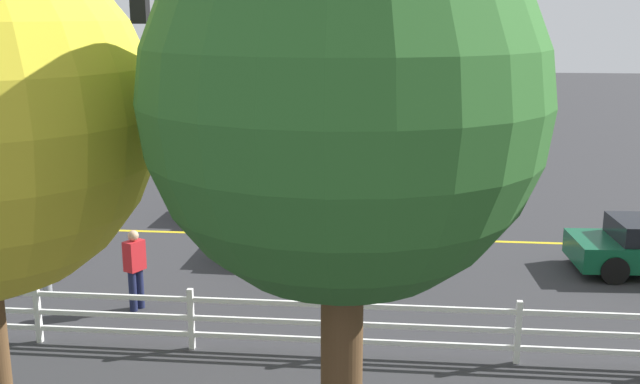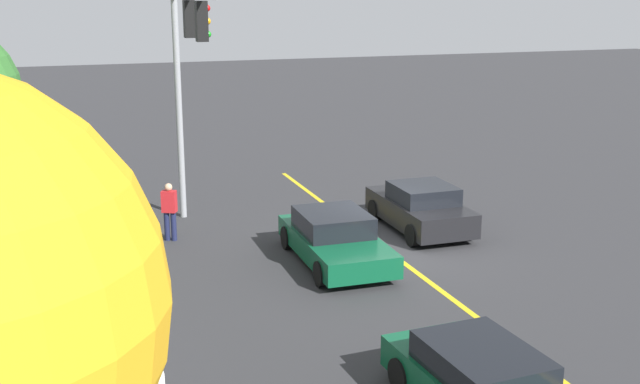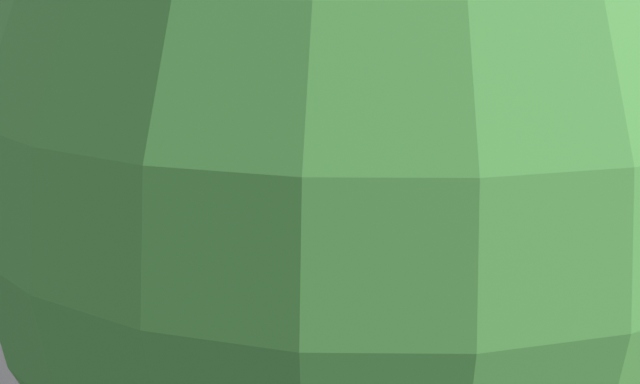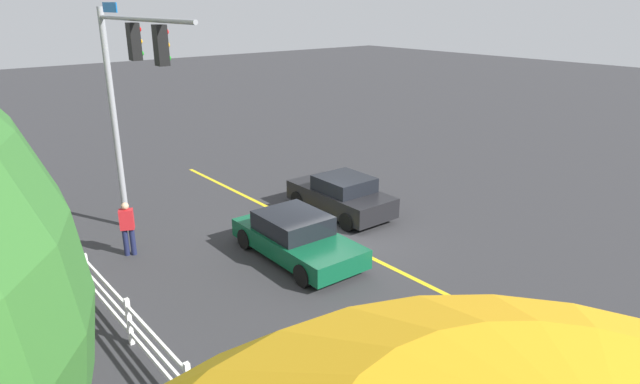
% 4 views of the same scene
% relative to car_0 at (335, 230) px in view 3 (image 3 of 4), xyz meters
% --- Properties ---
extents(ground_plane, '(120.00, 120.00, 0.00)m').
position_rel_car_0_xyz_m(ground_plane, '(0.35, -1.69, -0.64)').
color(ground_plane, '#2D2D30').
extents(lane_center_stripe, '(28.00, 0.16, 0.01)m').
position_rel_car_0_xyz_m(lane_center_stripe, '(-3.65, -1.69, -0.64)').
color(lane_center_stripe, gold).
rests_on(lane_center_stripe, ground_plane).
extents(signal_assembly, '(6.24, 0.38, 7.26)m').
position_rel_car_0_xyz_m(signal_assembly, '(3.96, 3.05, 4.41)').
color(signal_assembly, gray).
rests_on(signal_assembly, ground_plane).
extents(car_0, '(4.48, 2.10, 1.33)m').
position_rel_car_0_xyz_m(car_0, '(0.00, 0.00, 0.00)').
color(car_0, '#0C4C2D').
rests_on(car_0, ground_plane).
extents(car_2, '(4.11, 1.99, 1.43)m').
position_rel_car_0_xyz_m(car_2, '(1.84, -3.40, 0.04)').
color(car_2, black).
rests_on(car_2, ground_plane).
extents(pedestrian, '(0.41, 0.47, 1.69)m').
position_rel_car_0_xyz_m(pedestrian, '(3.30, 3.82, 0.29)').
color(pedestrian, '#191E3F').
rests_on(pedestrian, ground_plane).
extents(white_rail_fence, '(26.10, 0.10, 1.15)m').
position_rel_car_0_xyz_m(white_rail_fence, '(-2.65, 5.53, -0.04)').
color(white_rail_fence, white).
rests_on(white_rail_fence, ground_plane).
extents(tree_0, '(4.46, 4.46, 7.64)m').
position_rel_car_0_xyz_m(tree_0, '(-7.85, 10.12, 4.76)').
color(tree_0, brown).
rests_on(tree_0, ground_plane).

